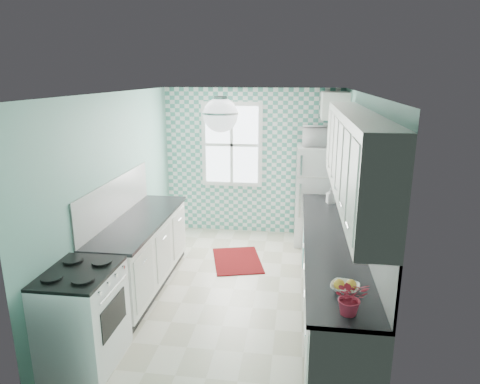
# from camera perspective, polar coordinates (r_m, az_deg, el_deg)

# --- Properties ---
(floor) EXTENTS (3.00, 4.40, 0.02)m
(floor) POSITION_cam_1_polar(r_m,az_deg,el_deg) (5.73, -0.85, -12.90)
(floor) COLOR beige
(floor) RESTS_ON ground
(ceiling) EXTENTS (3.00, 4.40, 0.02)m
(ceiling) POSITION_cam_1_polar(r_m,az_deg,el_deg) (5.05, -0.97, 13.18)
(ceiling) COLOR white
(ceiling) RESTS_ON wall_back
(wall_back) EXTENTS (3.00, 0.02, 2.50)m
(wall_back) POSITION_cam_1_polar(r_m,az_deg,el_deg) (7.38, 1.67, 4.02)
(wall_back) COLOR #6BA396
(wall_back) RESTS_ON floor
(wall_front) EXTENTS (3.00, 0.02, 2.50)m
(wall_front) POSITION_cam_1_polar(r_m,az_deg,el_deg) (3.23, -6.92, -11.54)
(wall_front) COLOR #6BA396
(wall_front) RESTS_ON floor
(wall_left) EXTENTS (0.02, 4.40, 2.50)m
(wall_left) POSITION_cam_1_polar(r_m,az_deg,el_deg) (5.67, -16.18, -0.10)
(wall_left) COLOR #6BA396
(wall_left) RESTS_ON floor
(wall_right) EXTENTS (0.02, 4.40, 2.50)m
(wall_right) POSITION_cam_1_polar(r_m,az_deg,el_deg) (5.25, 15.63, -1.29)
(wall_right) COLOR #6BA396
(wall_right) RESTS_ON floor
(accent_wall) EXTENTS (3.00, 0.01, 2.50)m
(accent_wall) POSITION_cam_1_polar(r_m,az_deg,el_deg) (7.36, 1.65, 3.98)
(accent_wall) COLOR teal
(accent_wall) RESTS_ON wall_back
(window) EXTENTS (1.04, 0.05, 1.44)m
(window) POSITION_cam_1_polar(r_m,az_deg,el_deg) (7.32, -1.10, 6.32)
(window) COLOR white
(window) RESTS_ON wall_back
(backsplash_right) EXTENTS (0.02, 3.60, 0.51)m
(backsplash_right) POSITION_cam_1_polar(r_m,az_deg,el_deg) (4.88, 15.92, -3.23)
(backsplash_right) COLOR white
(backsplash_right) RESTS_ON wall_right
(backsplash_left) EXTENTS (0.02, 2.15, 0.51)m
(backsplash_left) POSITION_cam_1_polar(r_m,az_deg,el_deg) (5.61, -16.23, -0.85)
(backsplash_left) COLOR white
(backsplash_left) RESTS_ON wall_left
(upper_cabinets_right) EXTENTS (0.33, 3.20, 0.90)m
(upper_cabinets_right) POSITION_cam_1_polar(r_m,az_deg,el_deg) (4.50, 14.99, 4.56)
(upper_cabinets_right) COLOR white
(upper_cabinets_right) RESTS_ON wall_right
(upper_cabinet_fridge) EXTENTS (0.40, 0.74, 0.40)m
(upper_cabinet_fridge) POSITION_cam_1_polar(r_m,az_deg,el_deg) (6.85, 12.47, 11.23)
(upper_cabinet_fridge) COLOR white
(upper_cabinet_fridge) RESTS_ON wall_right
(ceiling_light) EXTENTS (0.34, 0.34, 0.35)m
(ceiling_light) POSITION_cam_1_polar(r_m,az_deg,el_deg) (4.27, -2.60, 10.25)
(ceiling_light) COLOR silver
(ceiling_light) RESTS_ON ceiling
(base_cabinets_right) EXTENTS (0.60, 3.60, 0.90)m
(base_cabinets_right) POSITION_cam_1_polar(r_m,az_deg,el_deg) (5.13, 12.06, -11.05)
(base_cabinets_right) COLOR white
(base_cabinets_right) RESTS_ON floor
(countertop_right) EXTENTS (0.63, 3.60, 0.04)m
(countertop_right) POSITION_cam_1_polar(r_m,az_deg,el_deg) (4.94, 12.19, -6.16)
(countertop_right) COLOR black
(countertop_right) RESTS_ON base_cabinets_right
(base_cabinets_left) EXTENTS (0.60, 2.15, 0.90)m
(base_cabinets_left) POSITION_cam_1_polar(r_m,az_deg,el_deg) (5.75, -13.02, -8.12)
(base_cabinets_left) COLOR white
(base_cabinets_left) RESTS_ON floor
(countertop_left) EXTENTS (0.63, 2.15, 0.04)m
(countertop_left) POSITION_cam_1_polar(r_m,az_deg,el_deg) (5.58, -13.17, -3.70)
(countertop_left) COLOR black
(countertop_left) RESTS_ON base_cabinets_left
(fridge) EXTENTS (0.70, 0.70, 1.62)m
(fridge) POSITION_cam_1_polar(r_m,az_deg,el_deg) (7.07, 10.28, -0.42)
(fridge) COLOR white
(fridge) RESTS_ON floor
(stove) EXTENTS (0.63, 0.79, 0.95)m
(stove) POSITION_cam_1_polar(r_m,az_deg,el_deg) (4.47, -20.24, -15.28)
(stove) COLOR white
(stove) RESTS_ON floor
(sink) EXTENTS (0.55, 0.46, 0.53)m
(sink) POSITION_cam_1_polar(r_m,az_deg,el_deg) (5.67, 11.83, -3.21)
(sink) COLOR silver
(sink) RESTS_ON countertop_right
(rug) EXTENTS (0.90, 1.11, 0.02)m
(rug) POSITION_cam_1_polar(r_m,az_deg,el_deg) (6.50, -0.37, -9.11)
(rug) COLOR #680109
(rug) RESTS_ON floor
(dish_towel) EXTENTS (0.10, 0.26, 0.41)m
(dish_towel) POSITION_cam_1_polar(r_m,az_deg,el_deg) (5.73, 8.47, -7.64)
(dish_towel) COLOR #5EB29D
(dish_towel) RESTS_ON base_cabinets_right
(fruit_bowl) EXTENTS (0.30, 0.30, 0.06)m
(fruit_bowl) POSITION_cam_1_polar(r_m,az_deg,el_deg) (3.79, 13.81, -12.29)
(fruit_bowl) COLOR white
(fruit_bowl) RESTS_ON countertop_right
(potted_plant) EXTENTS (0.30, 0.27, 0.28)m
(potted_plant) POSITION_cam_1_polar(r_m,az_deg,el_deg) (3.43, 14.54, -13.41)
(potted_plant) COLOR #A4140F
(potted_plant) RESTS_ON countertop_right
(soap_bottle) EXTENTS (0.12, 0.13, 0.22)m
(soap_bottle) POSITION_cam_1_polar(r_m,az_deg,el_deg) (6.19, 11.98, -0.46)
(soap_bottle) COLOR #A3CBD2
(soap_bottle) RESTS_ON countertop_right
(microwave) EXTENTS (0.56, 0.39, 0.30)m
(microwave) POSITION_cam_1_polar(r_m,az_deg,el_deg) (6.87, 10.66, 7.31)
(microwave) COLOR white
(microwave) RESTS_ON fridge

